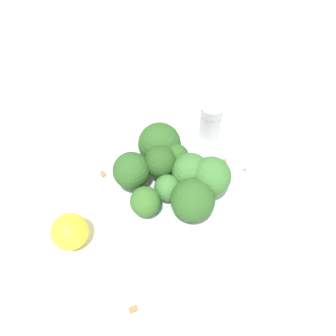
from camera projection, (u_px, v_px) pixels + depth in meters
name	position (u px, v px, depth m)	size (l,w,h in m)	color
ground_plane	(168.00, 199.00, 0.49)	(3.00, 3.00, 0.00)	silver
bowl	(168.00, 191.00, 0.47)	(0.17, 0.17, 0.05)	silver
broccoli_floret_0	(160.00, 163.00, 0.43)	(0.04, 0.04, 0.06)	#7A9E5B
broccoli_floret_1	(179.00, 159.00, 0.44)	(0.03, 0.03, 0.05)	#8EB770
broccoli_floret_2	(193.00, 200.00, 0.40)	(0.05, 0.05, 0.06)	#7A9E5B
broccoli_floret_3	(211.00, 177.00, 0.41)	(0.05, 0.05, 0.06)	#84AD66
broccoli_floret_4	(144.00, 201.00, 0.40)	(0.04, 0.04, 0.05)	#84AD66
broccoli_floret_5	(167.00, 188.00, 0.41)	(0.03, 0.03, 0.04)	#84AD66
broccoli_floret_6	(160.00, 144.00, 0.45)	(0.06, 0.06, 0.06)	#7A9E5B
broccoli_floret_7	(190.00, 172.00, 0.42)	(0.05, 0.05, 0.06)	#8EB770
broccoli_floret_8	(132.00, 171.00, 0.42)	(0.05, 0.05, 0.06)	#8EB770
pepper_shaker	(210.00, 121.00, 0.54)	(0.04, 0.04, 0.07)	#B2B7BC
lemon_wedge	(70.00, 232.00, 0.43)	(0.05, 0.05, 0.05)	yellow
almond_crumb_0	(245.00, 169.00, 0.52)	(0.01, 0.00, 0.01)	olive
almond_crumb_1	(224.00, 160.00, 0.53)	(0.01, 0.01, 0.01)	olive
almond_crumb_2	(103.00, 173.00, 0.51)	(0.01, 0.01, 0.01)	olive
almond_crumb_3	(180.00, 142.00, 0.55)	(0.01, 0.01, 0.01)	#AD7F4C
almond_crumb_4	(133.00, 309.00, 0.39)	(0.01, 0.01, 0.01)	olive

